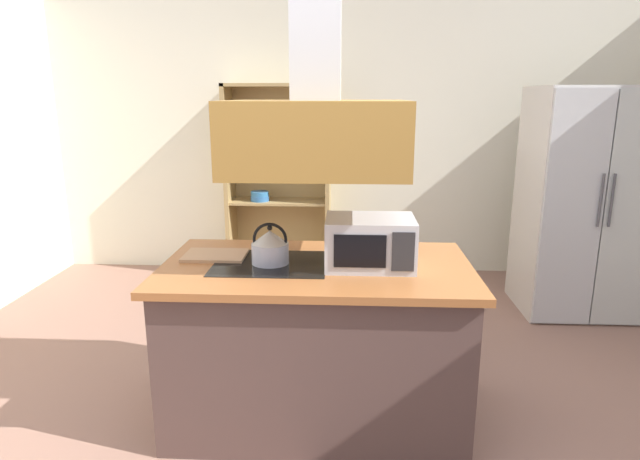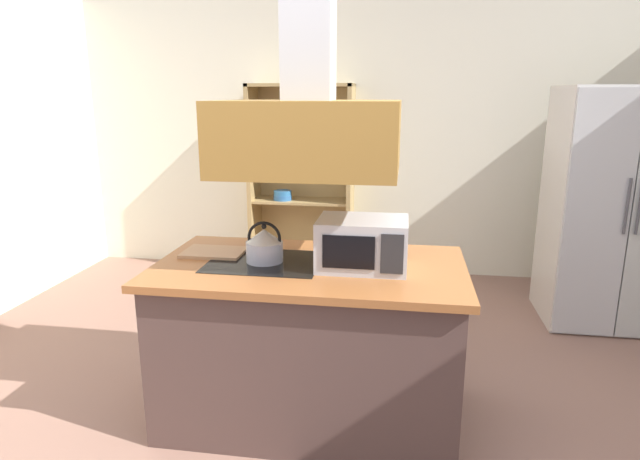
% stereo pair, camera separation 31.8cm
% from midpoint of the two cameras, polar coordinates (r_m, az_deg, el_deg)
% --- Properties ---
extents(ground_plane, '(7.80, 7.80, 0.00)m').
position_cam_midpoint_polar(ground_plane, '(3.03, 4.28, -21.84)').
color(ground_plane, '#8A6555').
extents(wall_back, '(6.00, 0.12, 2.70)m').
position_cam_midpoint_polar(wall_back, '(5.47, 7.20, 9.56)').
color(wall_back, silver).
rests_on(wall_back, ground).
extents(kitchen_island, '(1.65, 0.94, 0.90)m').
position_cam_midpoint_polar(kitchen_island, '(3.04, 2.01, -11.72)').
color(kitchen_island, '#4F3A35').
rests_on(kitchen_island, ground).
extents(range_hood, '(0.90, 0.70, 1.31)m').
position_cam_midpoint_polar(range_hood, '(2.73, 2.24, 12.45)').
color(range_hood, olive).
extents(refrigerator, '(0.90, 0.77, 1.85)m').
position_cam_midpoint_polar(refrigerator, '(4.81, 30.17, 1.99)').
color(refrigerator, beige).
rests_on(refrigerator, ground).
extents(dish_cabinet, '(1.01, 0.40, 1.88)m').
position_cam_midpoint_polar(dish_cabinet, '(5.38, -0.21, 4.05)').
color(dish_cabinet, '#A48752').
rests_on(dish_cabinet, ground).
extents(kettle, '(0.20, 0.20, 0.22)m').
position_cam_midpoint_polar(kettle, '(2.88, -2.78, -1.66)').
color(kettle, '#AEB5C8').
rests_on(kettle, kitchen_island).
extents(cutting_board, '(0.34, 0.24, 0.02)m').
position_cam_midpoint_polar(cutting_board, '(3.08, -8.29, -2.40)').
color(cutting_board, tan).
rests_on(cutting_board, kitchen_island).
extents(microwave, '(0.46, 0.35, 0.26)m').
position_cam_midpoint_polar(microwave, '(2.80, 7.78, -1.46)').
color(microwave, '#B7BABF').
rests_on(microwave, kitchen_island).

